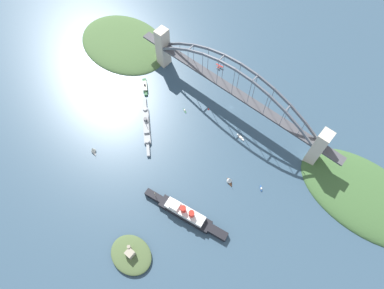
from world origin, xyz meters
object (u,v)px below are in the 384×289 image
at_px(naval_cruiser, 146,125).
at_px(fort_island_mid_harbor, 131,255).
at_px(seaplane_second_in_formation, 219,66).
at_px(ocean_liner, 186,213).
at_px(small_boat_2, 230,180).
at_px(harbor_arch_bridge, 234,91).
at_px(small_boat_0, 93,150).
at_px(small_boat_1, 185,111).
at_px(harbor_ferry_steamer, 145,87).
at_px(small_boat_4, 261,188).
at_px(small_boat_3, 241,137).
at_px(seaplane_taxiing_near_bridge, 215,78).
at_px(channel_marker_buoy, 209,109).

distance_m(naval_cruiser, fort_island_mid_harbor, 157.62).
distance_m(naval_cruiser, seaplane_second_in_formation, 135.98).
distance_m(ocean_liner, small_boat_2, 63.73).
height_order(harbor_arch_bridge, fort_island_mid_harbor, harbor_arch_bridge).
bearing_deg(small_boat_0, small_boat_1, -111.25).
relative_size(harbor_ferry_steamer, small_boat_4, 4.00).
relative_size(small_boat_0, small_boat_3, 0.84).
bearing_deg(harbor_ferry_steamer, small_boat_3, -172.03).
bearing_deg(small_boat_0, small_boat_2, -153.28).
relative_size(harbor_arch_bridge, harbor_ferry_steamer, 12.05).
xyz_separation_m(seaplane_taxiing_near_bridge, small_boat_3, (-81.93, 51.65, -1.43)).
bearing_deg(seaplane_taxiing_near_bridge, small_boat_1, 92.60).
bearing_deg(seaplane_second_in_formation, harbor_arch_bridge, 141.12).
xyz_separation_m(harbor_arch_bridge, small_boat_0, (87.29, 159.73, -28.48)).
bearing_deg(small_boat_4, naval_cruiser, 8.59).
distance_m(seaplane_second_in_formation, small_boat_3, 115.91).
height_order(ocean_liner, seaplane_second_in_formation, ocean_liner).
distance_m(ocean_liner, fort_island_mid_harbor, 70.03).
bearing_deg(harbor_arch_bridge, small_boat_4, 144.04).
distance_m(seaplane_second_in_formation, small_boat_2, 172.19).
bearing_deg(seaplane_taxiing_near_bridge, small_boat_3, 147.77).
relative_size(small_boat_0, small_boat_2, 0.92).
height_order(ocean_liner, small_boat_0, ocean_liner).
bearing_deg(seaplane_taxiing_near_bridge, channel_marker_buoy, 119.42).
height_order(harbor_ferry_steamer, small_boat_0, small_boat_0).
relative_size(naval_cruiser, channel_marker_buoy, 24.19).
height_order(harbor_ferry_steamer, small_boat_4, harbor_ferry_steamer).
bearing_deg(fort_island_mid_harbor, seaplane_second_in_formation, -71.28).
distance_m(small_boat_1, small_boat_3, 80.24).
relative_size(naval_cruiser, seaplane_second_in_formation, 5.87).
bearing_deg(naval_cruiser, small_boat_2, -176.60).
height_order(seaplane_taxiing_near_bridge, small_boat_2, small_boat_2).
xyz_separation_m(ocean_liner, small_boat_2, (-12.34, -62.51, -1.09)).
bearing_deg(channel_marker_buoy, harbor_ferry_steamer, 17.44).
height_order(harbor_ferry_steamer, small_boat_2, small_boat_2).
relative_size(ocean_liner, small_boat_4, 16.46).
bearing_deg(fort_island_mid_harbor, channel_marker_buoy, -74.34).
xyz_separation_m(seaplane_taxiing_near_bridge, small_boat_4, (-139.55, 90.78, -1.41)).
height_order(ocean_liner, harbor_ferry_steamer, ocean_liner).
distance_m(small_boat_2, small_boat_4, 37.17).
relative_size(ocean_liner, small_boat_0, 10.13).
height_order(seaplane_taxiing_near_bridge, small_boat_0, small_boat_0).
xyz_separation_m(seaplane_second_in_formation, small_boat_3, (-90.37, 72.56, -1.14)).
bearing_deg(seaplane_second_in_formation, small_boat_2, 131.89).
xyz_separation_m(harbor_arch_bridge, small_boat_4, (-94.37, 68.45, -32.21)).
relative_size(small_boat_0, channel_marker_buoy, 3.64).
bearing_deg(harbor_ferry_steamer, seaplane_second_in_formation, -120.26).
relative_size(seaplane_taxiing_near_bridge, small_boat_0, 1.08).
bearing_deg(fort_island_mid_harbor, small_boat_2, -101.72).
relative_size(naval_cruiser, small_boat_3, 5.61).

